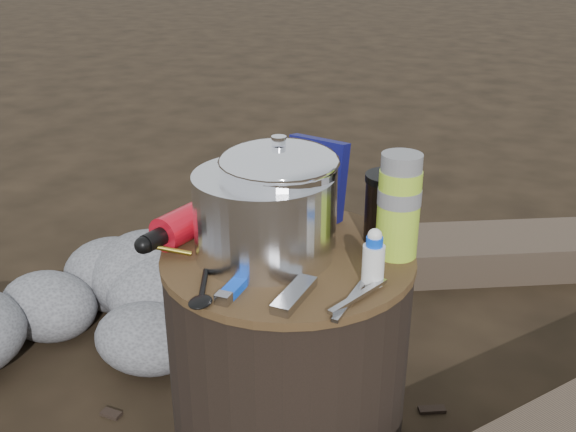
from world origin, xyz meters
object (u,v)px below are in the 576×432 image
at_px(camping_pot, 279,199).
at_px(stump, 288,350).
at_px(fuel_bottle, 199,217).
at_px(thermos, 399,206).
at_px(travel_mug, 388,208).

bearing_deg(camping_pot, stump, -8.32).
distance_m(fuel_bottle, thermos, 0.37).
relative_size(camping_pot, thermos, 1.10).
relative_size(stump, travel_mug, 3.54).
distance_m(camping_pot, thermos, 0.20).
bearing_deg(stump, travel_mug, 41.66).
distance_m(stump, fuel_bottle, 0.30).
xyz_separation_m(camping_pot, travel_mug, (0.16, 0.12, -0.04)).
relative_size(stump, fuel_bottle, 1.69).
distance_m(stump, thermos, 0.35).
bearing_deg(camping_pot, fuel_bottle, 176.62).
relative_size(thermos, travel_mug, 1.45).
bearing_deg(fuel_bottle, thermos, 19.03).
bearing_deg(travel_mug, stump, -138.34).
height_order(thermos, travel_mug, thermos).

